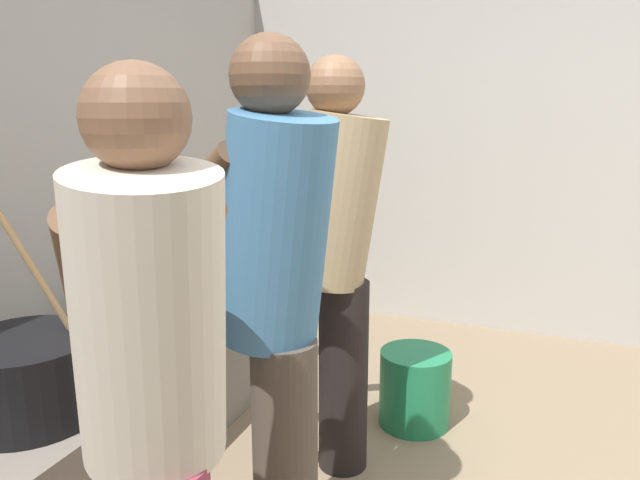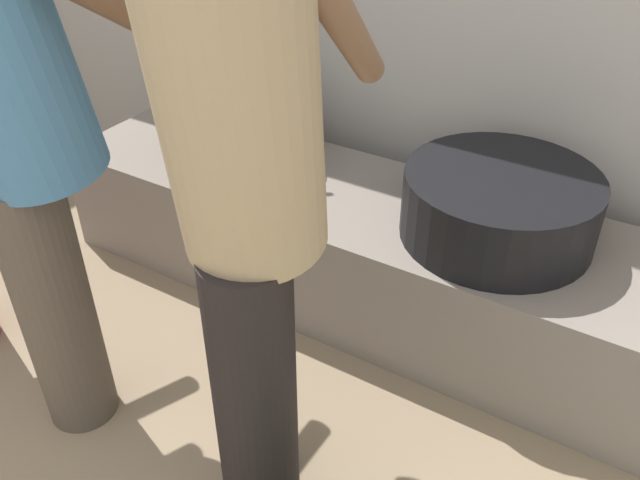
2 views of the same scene
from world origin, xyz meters
TOP-DOWN VIEW (x-y plane):
  - hearth_ledge at (0.30, 1.83)m, footprint 2.22×0.60m
  - cooking_pot_main at (-0.20, 1.83)m, footprint 0.48×0.48m
  - cooking_pot_secondary at (0.79, 1.85)m, footprint 0.59×0.59m
  - cook_in_blue_shirt at (-0.10, 0.94)m, footprint 0.57×0.75m
  - cook_in_tan_shirt at (0.52, 0.98)m, footprint 0.48×0.74m

SIDE VIEW (x-z plane):
  - hearth_ledge at x=0.30m, z-range 0.00..0.42m
  - cooking_pot_secondary at x=0.79m, z-range 0.42..0.64m
  - cooking_pot_main at x=-0.20m, z-range 0.20..0.93m
  - cook_in_tan_shirt at x=0.52m, z-range 0.12..1.77m
  - cook_in_blue_shirt at x=-0.10m, z-range 0.12..1.79m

